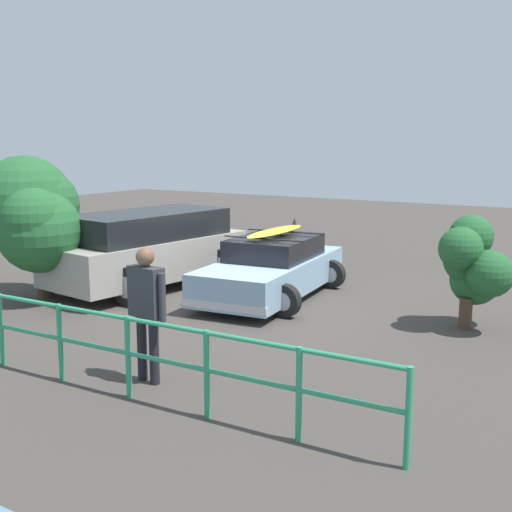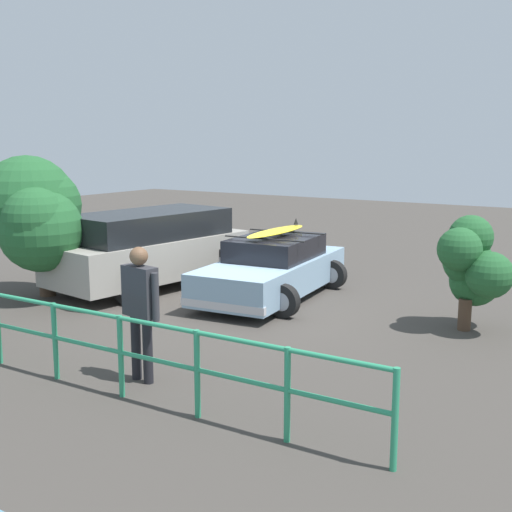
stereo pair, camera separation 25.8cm
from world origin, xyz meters
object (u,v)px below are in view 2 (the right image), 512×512
person_bystander (140,302)px  bush_near_left (473,263)px  suv_car (150,248)px  bush_near_right (35,212)px  sedan_car (273,268)px

person_bystander → bush_near_left: (-3.04, -4.80, 0.05)m
suv_car → bush_near_left: bearing=-175.8°
bush_near_right → person_bystander: bearing=155.0°
sedan_car → bush_near_left: 4.05m
bush_near_right → bush_near_left: bearing=-162.5°
sedan_car → bush_near_left: size_ratio=2.24×
suv_car → person_bystander: (-3.70, 4.30, 0.22)m
suv_car → bush_near_right: bearing=58.9°
sedan_car → suv_car: size_ratio=0.91×
sedan_car → person_bystander: person_bystander is taller
suv_car → bush_near_right: size_ratio=1.65×
sedan_car → bush_near_left: bush_near_left is taller
bush_near_right → suv_car: bearing=-121.1°
sedan_car → bush_near_left: bearing=177.9°
bush_near_left → bush_near_right: bush_near_right is taller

